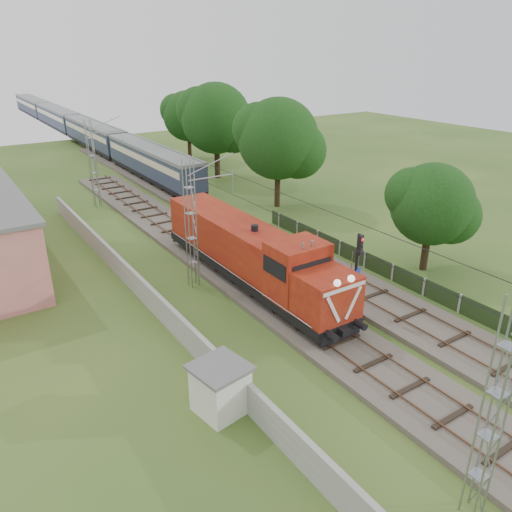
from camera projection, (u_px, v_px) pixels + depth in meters
ground at (363, 362)px, 24.06m from camera, size 140.00×140.00×0.00m
track_main at (278, 301)px, 29.36m from camera, size 4.20×70.00×0.45m
track_side at (236, 224)px, 41.88m from camera, size 4.20×80.00×0.45m
catenary at (192, 225)px, 30.20m from camera, size 3.31×70.00×8.00m
boundary_wall at (141, 288)px, 29.70m from camera, size 0.25×40.00×1.50m
fence at (424, 287)px, 30.18m from camera, size 0.12×32.00×1.20m
locomotive at (250, 253)px, 30.86m from camera, size 3.00×17.13×4.35m
coach_rake at (74, 124)px, 79.04m from camera, size 2.82×84.28×3.26m
signal_post at (358, 261)px, 26.78m from camera, size 0.53×0.43×4.96m
relay_hut at (220, 388)px, 20.50m from camera, size 2.46×2.46×2.21m
tree_a at (433, 205)px, 32.25m from camera, size 5.63×5.36×7.30m
tree_b at (279, 140)px, 44.81m from camera, size 7.68×7.31×9.95m
tree_c at (217, 119)px, 54.75m from camera, size 8.08×7.69×10.47m
tree_d at (189, 117)px, 64.63m from camera, size 6.75×6.43×8.75m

